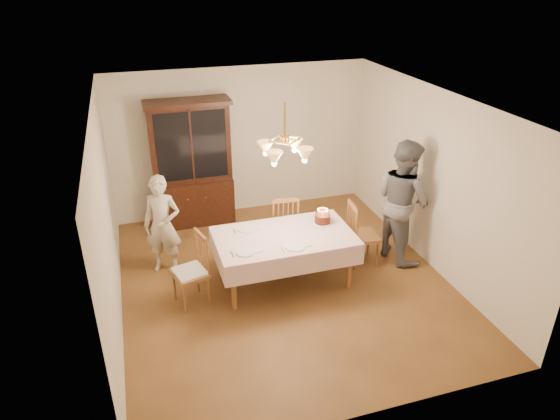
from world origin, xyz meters
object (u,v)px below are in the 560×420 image
object	(u,v)px
birthday_cake	(322,219)
china_hutch	(192,166)
chair_far_side	(283,226)
elderly_woman	(162,225)
dining_table	(284,240)

from	to	relation	value
birthday_cake	china_hutch	bearing A→B (deg)	126.66
china_hutch	birthday_cake	world-z (taller)	china_hutch
chair_far_side	elderly_woman	bearing A→B (deg)	179.52
china_hutch	chair_far_side	size ratio (longest dim) A/B	2.16
dining_table	china_hutch	xyz separation A→B (m)	(-0.92, 2.25, 0.36)
elderly_woman	birthday_cake	world-z (taller)	elderly_woman
chair_far_side	birthday_cake	xyz separation A→B (m)	(0.39, -0.63, 0.38)
dining_table	china_hutch	bearing A→B (deg)	112.13
chair_far_side	birthday_cake	world-z (taller)	chair_far_side
dining_table	chair_far_side	bearing A→B (deg)	73.63
dining_table	china_hutch	distance (m)	2.46
elderly_woman	china_hutch	bearing A→B (deg)	88.39
china_hutch	birthday_cake	distance (m)	2.60
china_hutch	elderly_woman	world-z (taller)	china_hutch
elderly_woman	birthday_cake	distance (m)	2.29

